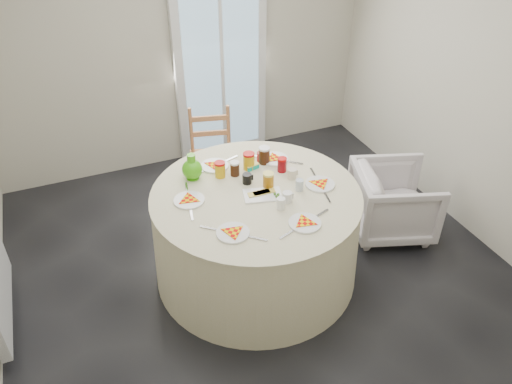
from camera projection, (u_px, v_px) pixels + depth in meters
name	position (u px, v px, depth m)	size (l,w,h in m)	color
floor	(258.00, 267.00, 4.23)	(4.00, 4.00, 0.00)	black
wall_back	(180.00, 44.00, 5.00)	(4.00, 0.02, 2.60)	#BCB5A3
wall_right	(481.00, 87.00, 4.12)	(0.02, 4.00, 2.60)	#BCB5A3
glass_door	(221.00, 64.00, 5.23)	(1.00, 0.08, 2.10)	silver
table	(256.00, 235.00, 3.99)	(1.65, 1.65, 0.84)	beige
wooden_chair	(212.00, 158.00, 4.78)	(0.42, 0.40, 0.94)	#C0734B
armchair	(395.00, 195.00, 4.42)	(0.68, 0.64, 0.70)	silver
place_settings	(256.00, 195.00, 3.76)	(1.23, 1.23, 0.02)	silver
jar_cluster	(250.00, 171.00, 3.95)	(0.55, 0.28, 0.16)	#8F561C
butter_tub	(251.00, 169.00, 4.04)	(0.11, 0.08, 0.04)	#05AD99
green_pitcher	(192.00, 170.00, 3.87)	(0.16, 0.16, 0.21)	#42B412
cheese_platter	(263.00, 198.00, 3.73)	(0.28, 0.18, 0.04)	white
mugs_glasses	(275.00, 184.00, 3.81)	(0.54, 0.54, 0.10)	gray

